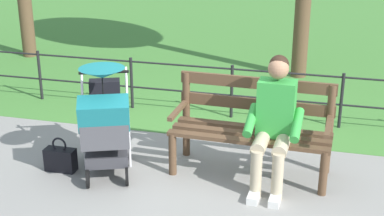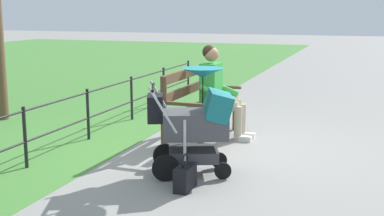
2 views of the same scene
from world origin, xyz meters
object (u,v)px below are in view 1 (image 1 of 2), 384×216
Objects in this scene: stroller at (105,120)px; handbag at (60,159)px; person_on_bench at (274,119)px; park_bench at (252,123)px.

stroller reaches higher than handbag.
person_on_bench is at bearing -172.34° from handbag.
park_bench is 2.01m from handbag.
park_bench is 1.40× the size of stroller.
handbag is at bearing 6.82° from stroller.
handbag is at bearing 15.02° from park_bench.
handbag is (0.50, 0.06, -0.47)m from stroller.
park_bench is at bearing -164.98° from handbag.
park_bench is 1.27× the size of person_on_bench.
person_on_bench is at bearing 136.88° from park_bench.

